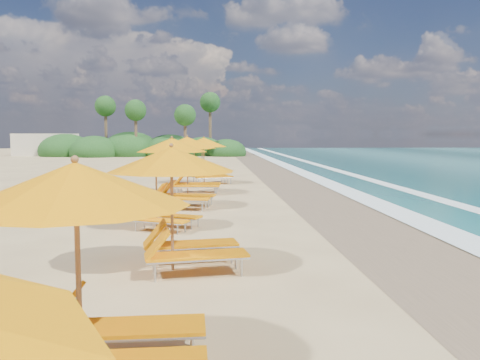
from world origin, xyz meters
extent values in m
plane|color=tan|center=(0.00, 0.00, 0.00)|extent=(160.00, 160.00, 0.00)
cube|color=#826B4E|center=(4.00, 0.00, 0.01)|extent=(4.00, 160.00, 0.01)
cube|color=white|center=(5.50, 0.00, 0.03)|extent=(1.20, 160.00, 0.01)
cylinder|color=olive|center=(-2.42, -10.84, 1.19)|extent=(0.06, 0.06, 2.39)
cone|color=orange|center=(-2.42, -10.84, 2.18)|extent=(2.53, 2.53, 0.48)
sphere|color=olive|center=(-2.42, -10.84, 2.45)|extent=(0.09, 0.09, 0.09)
cylinder|color=olive|center=(-1.74, -6.46, 1.22)|extent=(0.06, 0.06, 2.43)
cone|color=orange|center=(-1.74, -6.46, 2.23)|extent=(2.86, 2.86, 0.49)
sphere|color=olive|center=(-1.74, -6.46, 2.50)|extent=(0.09, 0.09, 0.09)
cylinder|color=olive|center=(-2.54, -2.05, 1.00)|extent=(0.05, 0.05, 1.99)
cone|color=orange|center=(-2.54, -2.05, 1.82)|extent=(2.72, 2.72, 0.40)
sphere|color=olive|center=(-2.54, -2.05, 2.05)|extent=(0.07, 0.07, 0.07)
cylinder|color=olive|center=(-2.39, 1.98, 1.27)|extent=(0.06, 0.06, 2.54)
cone|color=orange|center=(-2.39, 1.98, 2.33)|extent=(3.10, 3.10, 0.51)
sphere|color=olive|center=(-2.39, 1.98, 2.61)|extent=(0.09, 0.09, 0.09)
cylinder|color=olive|center=(-2.03, 6.22, 1.28)|extent=(0.06, 0.06, 2.56)
cone|color=orange|center=(-2.03, 6.22, 2.34)|extent=(2.83, 2.83, 0.51)
sphere|color=olive|center=(-2.03, 6.22, 2.63)|extent=(0.09, 0.09, 0.09)
cylinder|color=olive|center=(-1.34, 10.72, 1.25)|extent=(0.06, 0.06, 2.50)
cone|color=orange|center=(-1.34, 10.72, 2.28)|extent=(3.19, 3.19, 0.50)
sphere|color=olive|center=(-1.34, 10.72, 2.56)|extent=(0.09, 0.09, 0.09)
cylinder|color=olive|center=(-2.03, 15.63, 1.09)|extent=(0.05, 0.05, 2.18)
cone|color=orange|center=(-2.03, 15.63, 1.99)|extent=(2.94, 2.94, 0.44)
sphere|color=olive|center=(-2.03, 15.63, 2.23)|extent=(0.08, 0.08, 0.08)
cylinder|color=olive|center=(-1.60, 20.00, 1.11)|extent=(0.06, 0.06, 2.22)
cone|color=orange|center=(-1.60, 20.00, 2.03)|extent=(2.45, 2.45, 0.45)
sphere|color=olive|center=(-1.60, 20.00, 2.28)|extent=(0.08, 0.08, 0.08)
ellipsoid|color=#163D14|center=(-6.00, 45.00, 0.62)|extent=(6.40, 6.40, 4.16)
ellipsoid|color=#163D14|center=(-11.00, 46.00, 0.70)|extent=(7.20, 7.20, 4.68)
ellipsoid|color=#163D14|center=(-15.00, 44.00, 0.58)|extent=(6.00, 6.00, 3.90)
ellipsoid|color=#163D14|center=(-2.00, 47.00, 0.55)|extent=(5.60, 5.60, 3.64)
ellipsoid|color=#163D14|center=(-19.00, 46.00, 0.64)|extent=(6.60, 6.60, 4.29)
ellipsoid|color=#163D14|center=(1.00, 45.00, 0.49)|extent=(5.00, 5.00, 3.25)
cylinder|color=brown|center=(-4.00, 43.00, 2.50)|extent=(0.36, 0.36, 5.00)
sphere|color=#163D14|center=(-4.00, 43.00, 5.00)|extent=(2.60, 2.60, 2.60)
cylinder|color=brown|center=(-10.00, 44.00, 2.80)|extent=(0.36, 0.36, 5.60)
sphere|color=#163D14|center=(-10.00, 44.00, 5.60)|extent=(2.60, 2.60, 2.60)
cylinder|color=brown|center=(-14.00, 46.00, 3.10)|extent=(0.36, 0.36, 6.20)
sphere|color=#163D14|center=(-14.00, 46.00, 6.20)|extent=(2.60, 2.60, 2.60)
cylinder|color=brown|center=(-1.00, 47.00, 3.40)|extent=(0.36, 0.36, 6.80)
sphere|color=#163D14|center=(-1.00, 47.00, 6.80)|extent=(2.60, 2.60, 2.60)
cube|color=beige|center=(-22.00, 48.00, 1.40)|extent=(7.00, 5.00, 2.80)
camera|label=1|loc=(-0.97, -16.12, 2.72)|focal=36.57mm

